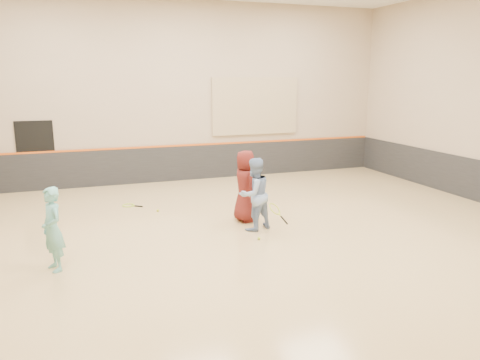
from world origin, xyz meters
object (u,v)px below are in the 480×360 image
object	(u,v)px
instructor	(254,194)
girl	(53,229)
young_man	(245,186)
spare_racket	(128,205)

from	to	relation	value
instructor	girl	bearing A→B (deg)	-6.56
girl	young_man	xyz separation A→B (m)	(4.37, 1.68, 0.10)
girl	spare_racket	world-z (taller)	girl
spare_racket	instructor	bearing A→B (deg)	-50.36
girl	spare_racket	size ratio (longest dim) A/B	2.10
girl	spare_racket	distance (m)	4.49
young_man	spare_racket	world-z (taller)	young_man
young_man	instructor	bearing A→B (deg)	171.50
girl	instructor	xyz separation A→B (m)	(4.33, 0.96, 0.06)
girl	instructor	distance (m)	4.44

